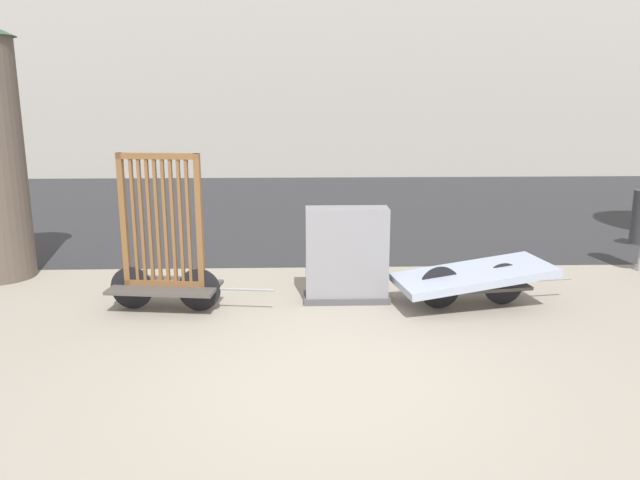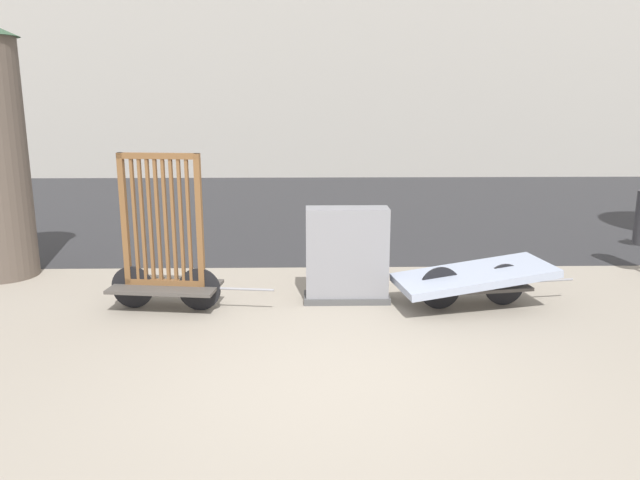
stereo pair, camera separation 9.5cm
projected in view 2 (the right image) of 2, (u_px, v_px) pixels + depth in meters
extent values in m
plane|color=gray|center=(325.00, 380.00, 5.79)|extent=(60.00, 60.00, 0.00)
cube|color=#2D2D30|center=(314.00, 206.00, 14.83)|extent=(56.00, 10.80, 0.01)
cube|color=#4C4742|center=(166.00, 287.00, 7.66)|extent=(1.37, 0.80, 0.04)
cylinder|color=black|center=(199.00, 289.00, 7.62)|extent=(0.53, 0.10, 0.53)
cylinder|color=black|center=(133.00, 287.00, 7.71)|extent=(0.53, 0.10, 0.53)
cylinder|color=gray|center=(246.00, 289.00, 7.55)|extent=(0.70, 0.12, 0.03)
cube|color=brown|center=(165.00, 282.00, 7.65)|extent=(1.00, 0.20, 0.07)
cube|color=brown|center=(158.00, 156.00, 7.30)|extent=(1.00, 0.20, 0.07)
cube|color=brown|center=(125.00, 220.00, 7.52)|extent=(0.08, 0.08, 1.62)
cube|color=brown|center=(200.00, 221.00, 7.42)|extent=(0.08, 0.08, 1.62)
cube|color=brown|center=(135.00, 220.00, 7.51)|extent=(0.04, 0.05, 1.55)
cube|color=brown|center=(143.00, 220.00, 7.50)|extent=(0.04, 0.05, 1.55)
cube|color=brown|center=(150.00, 220.00, 7.49)|extent=(0.04, 0.05, 1.55)
cube|color=brown|center=(158.00, 221.00, 7.48)|extent=(0.04, 0.05, 1.55)
cube|color=brown|center=(166.00, 221.00, 7.47)|extent=(0.04, 0.05, 1.55)
cube|color=brown|center=(173.00, 221.00, 7.46)|extent=(0.04, 0.05, 1.55)
cube|color=brown|center=(181.00, 221.00, 7.45)|extent=(0.04, 0.05, 1.55)
cube|color=brown|center=(189.00, 221.00, 7.44)|extent=(0.04, 0.05, 1.55)
cube|color=#4C4742|center=(473.00, 285.00, 7.74)|extent=(1.39, 0.83, 0.04)
cylinder|color=black|center=(505.00, 284.00, 7.81)|extent=(0.53, 0.12, 0.53)
cylinder|color=black|center=(440.00, 288.00, 7.67)|extent=(0.53, 0.12, 0.53)
cylinder|color=gray|center=(547.00, 281.00, 7.90)|extent=(0.70, 0.14, 0.03)
cube|color=#9EA8BC|center=(473.00, 275.00, 7.71)|extent=(2.00, 1.19, 0.30)
cube|color=#4C4C4C|center=(347.00, 298.00, 8.02)|extent=(1.10, 0.42, 0.08)
cube|color=gray|center=(347.00, 255.00, 7.89)|extent=(1.04, 0.36, 1.21)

